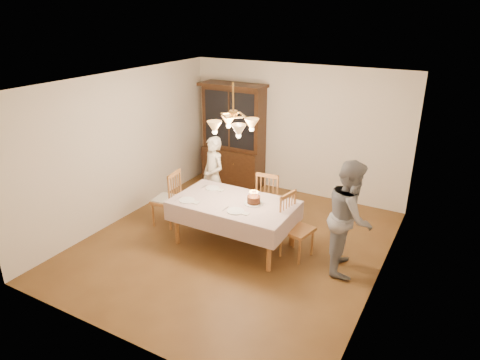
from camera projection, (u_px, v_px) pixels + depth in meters
The scene contains 14 objects.
ground at pixel (234, 244), 6.96m from camera, with size 5.00×5.00×0.00m, color #563618.
room_shell at pixel (233, 151), 6.37m from camera, with size 5.00×5.00×5.00m.
dining_table at pixel (234, 206), 6.70m from camera, with size 1.90×1.10×0.76m.
china_hutch at pixel (234, 137), 8.98m from camera, with size 1.38×0.54×2.16m.
chair_far_side at pixel (270, 200), 7.46m from camera, with size 0.47×0.45×1.00m.
chair_left_end at pixel (167, 200), 7.44m from camera, with size 0.47×0.49×1.00m.
chair_right_end at pixel (296, 230), 6.47m from camera, with size 0.50×0.51×1.00m.
elderly_woman at pixel (214, 176), 7.72m from camera, with size 0.54×0.35×1.47m, color beige.
adult_in_grey at pixel (350, 217), 6.02m from camera, with size 0.81×0.63×1.67m, color slate.
birthday_cake at pixel (254, 200), 6.58m from camera, with size 0.30×0.30×0.21m.
place_setting_near_left at pixel (188, 200), 6.69m from camera, with size 0.39×0.25×0.02m.
place_setting_near_right at pixel (236, 211), 6.34m from camera, with size 0.41×0.26×0.02m.
place_setting_far_left at pixel (213, 188), 7.14m from camera, with size 0.38×0.23×0.02m.
chandelier at pixel (233, 126), 6.22m from camera, with size 0.62×0.62×0.73m.
Camera 1 is at (3.03, -5.25, 3.57)m, focal length 32.00 mm.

